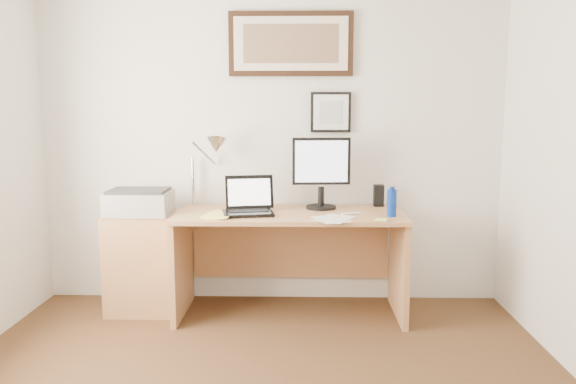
{
  "coord_description": "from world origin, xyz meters",
  "views": [
    {
      "loc": [
        0.22,
        -2.28,
        1.48
      ],
      "look_at": [
        0.14,
        1.43,
        0.93
      ],
      "focal_mm": 35.0,
      "sensor_mm": 36.0,
      "label": 1
    }
  ],
  "objects_px": {
    "lcd_monitor": "(321,169)",
    "side_cabinet": "(144,262)",
    "book": "(207,214)",
    "water_bottle": "(392,203)",
    "desk": "(290,242)",
    "printer": "(139,202)",
    "laptop": "(248,205)"
  },
  "relations": [
    {
      "from": "desk",
      "to": "lcd_monitor",
      "type": "xyz_separation_m",
      "value": [
        0.23,
        0.06,
        0.53
      ]
    },
    {
      "from": "side_cabinet",
      "to": "water_bottle",
      "type": "height_order",
      "value": "water_bottle"
    },
    {
      "from": "desk",
      "to": "lcd_monitor",
      "type": "distance_m",
      "value": 0.58
    },
    {
      "from": "lcd_monitor",
      "to": "printer",
      "type": "xyz_separation_m",
      "value": [
        -1.3,
        -0.13,
        -0.22
      ]
    },
    {
      "from": "desk",
      "to": "printer",
      "type": "bearing_deg",
      "value": -176.11
    },
    {
      "from": "side_cabinet",
      "to": "laptop",
      "type": "relative_size",
      "value": 1.92
    },
    {
      "from": "book",
      "to": "laptop",
      "type": "distance_m",
      "value": 0.29
    },
    {
      "from": "book",
      "to": "laptop",
      "type": "height_order",
      "value": "laptop"
    },
    {
      "from": "laptop",
      "to": "lcd_monitor",
      "type": "xyz_separation_m",
      "value": [
        0.51,
        0.2,
        0.23
      ]
    },
    {
      "from": "book",
      "to": "water_bottle",
      "type": "bearing_deg",
      "value": 0.02
    },
    {
      "from": "water_bottle",
      "to": "book",
      "type": "xyz_separation_m",
      "value": [
        -1.26,
        -0.0,
        -0.08
      ]
    },
    {
      "from": "lcd_monitor",
      "to": "desk",
      "type": "bearing_deg",
      "value": -164.74
    },
    {
      "from": "side_cabinet",
      "to": "lcd_monitor",
      "type": "bearing_deg",
      "value": 4.27
    },
    {
      "from": "side_cabinet",
      "to": "water_bottle",
      "type": "distance_m",
      "value": 1.84
    },
    {
      "from": "water_bottle",
      "to": "lcd_monitor",
      "type": "relative_size",
      "value": 0.36
    },
    {
      "from": "desk",
      "to": "printer",
      "type": "relative_size",
      "value": 3.64
    },
    {
      "from": "side_cabinet",
      "to": "desk",
      "type": "distance_m",
      "value": 1.08
    },
    {
      "from": "water_bottle",
      "to": "laptop",
      "type": "relative_size",
      "value": 0.48
    },
    {
      "from": "lcd_monitor",
      "to": "laptop",
      "type": "bearing_deg",
      "value": -158.47
    },
    {
      "from": "water_bottle",
      "to": "printer",
      "type": "bearing_deg",
      "value": 175.08
    },
    {
      "from": "desk",
      "to": "laptop",
      "type": "xyz_separation_m",
      "value": [
        -0.29,
        -0.14,
        0.29
      ]
    },
    {
      "from": "desk",
      "to": "printer",
      "type": "distance_m",
      "value": 1.12
    },
    {
      "from": "water_bottle",
      "to": "lcd_monitor",
      "type": "height_order",
      "value": "lcd_monitor"
    },
    {
      "from": "side_cabinet",
      "to": "book",
      "type": "xyz_separation_m",
      "value": [
        0.5,
        -0.19,
        0.39
      ]
    },
    {
      "from": "book",
      "to": "printer",
      "type": "bearing_deg",
      "value": 163.29
    },
    {
      "from": "side_cabinet",
      "to": "printer",
      "type": "distance_m",
      "value": 0.45
    },
    {
      "from": "water_bottle",
      "to": "book",
      "type": "relative_size",
      "value": 0.72
    },
    {
      "from": "water_bottle",
      "to": "printer",
      "type": "relative_size",
      "value": 0.42
    },
    {
      "from": "water_bottle",
      "to": "book",
      "type": "height_order",
      "value": "water_bottle"
    },
    {
      "from": "water_bottle",
      "to": "desk",
      "type": "xyz_separation_m",
      "value": [
        -0.7,
        0.23,
        -0.33
      ]
    },
    {
      "from": "desk",
      "to": "lcd_monitor",
      "type": "relative_size",
      "value": 3.08
    },
    {
      "from": "lcd_monitor",
      "to": "side_cabinet",
      "type": "bearing_deg",
      "value": -175.73
    }
  ]
}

